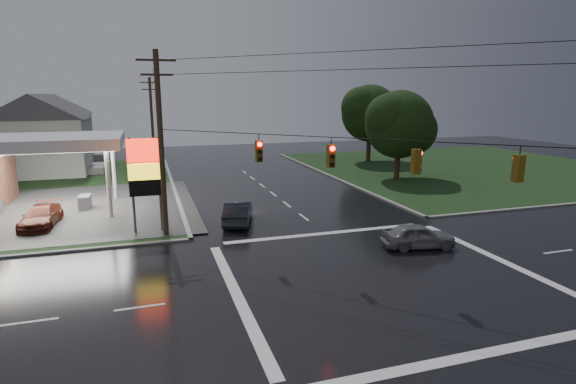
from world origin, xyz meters
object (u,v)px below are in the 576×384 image
object	(u,v)px
utility_pole_nw	(161,143)
house_far	(52,127)
tree_ne_far	(371,113)
pylon_sign	(145,170)
tree_ne_near	(400,125)
car_north	(238,212)
house_near	(41,134)
utility_pole_n	(152,121)
car_pump	(41,216)
car_crossing	(418,236)

from	to	relation	value
utility_pole_nw	house_far	xyz separation A→B (m)	(-12.45, 38.50, -1.32)
house_far	tree_ne_far	xyz separation A→B (m)	(39.10, -14.01, 1.77)
pylon_sign	utility_pole_nw	xyz separation A→B (m)	(1.00, -1.00, 1.71)
tree_ne_far	house_far	bearing A→B (deg)	160.29
tree_ne_near	car_north	bearing A→B (deg)	-149.58
pylon_sign	house_near	size ratio (longest dim) A/B	0.54
tree_ne_near	house_near	bearing A→B (deg)	158.24
utility_pole_n	car_north	xyz separation A→B (m)	(4.75, -27.10, -4.69)
house_far	utility_pole_nw	bearing A→B (deg)	-72.08
car_north	utility_pole_n	bearing A→B (deg)	-63.46
utility_pole_nw	house_near	world-z (taller)	utility_pole_nw
utility_pole_n	car_pump	bearing A→B (deg)	-107.80
tree_ne_far	car_north	world-z (taller)	tree_ne_far
house_near	car_north	size ratio (longest dim) A/B	2.35
tree_ne_near	utility_pole_n	bearing A→B (deg)	145.90
house_near	house_far	bearing A→B (deg)	94.76
pylon_sign	car_pump	distance (m)	8.26
tree_ne_near	tree_ne_far	size ratio (longest dim) A/B	0.92
car_north	house_near	bearing A→B (deg)	-40.56
house_near	tree_ne_near	distance (m)	37.80
tree_ne_far	car_crossing	bearing A→B (deg)	-112.97
tree_ne_far	tree_ne_near	bearing A→B (deg)	-104.07
car_north	car_pump	distance (m)	12.84
tree_ne_far	car_north	xyz separation A→B (m)	(-21.90, -23.09, -5.41)
utility_pole_n	car_pump	world-z (taller)	utility_pole_n
pylon_sign	tree_ne_far	size ratio (longest dim) A/B	0.61
utility_pole_n	tree_ne_far	bearing A→B (deg)	-8.55
house_far	car_pump	xyz separation A→B (m)	(4.74, -34.00, -3.72)
house_near	tree_ne_near	world-z (taller)	tree_ne_near
car_north	house_far	bearing A→B (deg)	-48.53
pylon_sign	house_near	distance (m)	27.56
house_near	car_north	bearing A→B (deg)	-57.15
pylon_sign	tree_ne_far	xyz separation A→B (m)	(27.65, 23.49, 2.17)
utility_pole_n	tree_ne_far	distance (m)	26.96
pylon_sign	utility_pole_n	distance (m)	27.56
utility_pole_nw	car_north	distance (m)	7.00
utility_pole_n	tree_ne_far	world-z (taller)	utility_pole_n
tree_ne_near	tree_ne_far	distance (m)	12.39
car_pump	house_far	bearing A→B (deg)	102.57
house_far	tree_ne_near	xyz separation A→B (m)	(36.09, -26.01, 1.16)
pylon_sign	utility_pole_nw	size ratio (longest dim) A/B	0.55
tree_ne_near	car_crossing	world-z (taller)	tree_ne_near
utility_pole_nw	car_pump	size ratio (longest dim) A/B	2.32
tree_ne_far	car_north	bearing A→B (deg)	-133.48
tree_ne_far	car_crossing	world-z (taller)	tree_ne_far
house_near	tree_ne_far	xyz separation A→B (m)	(38.10, -2.01, 1.77)
utility_pole_nw	house_near	distance (m)	28.90
pylon_sign	car_pump	xyz separation A→B (m)	(-6.71, 3.50, -3.32)
house_far	car_north	bearing A→B (deg)	-65.12
utility_pole_nw	pylon_sign	bearing A→B (deg)	135.00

